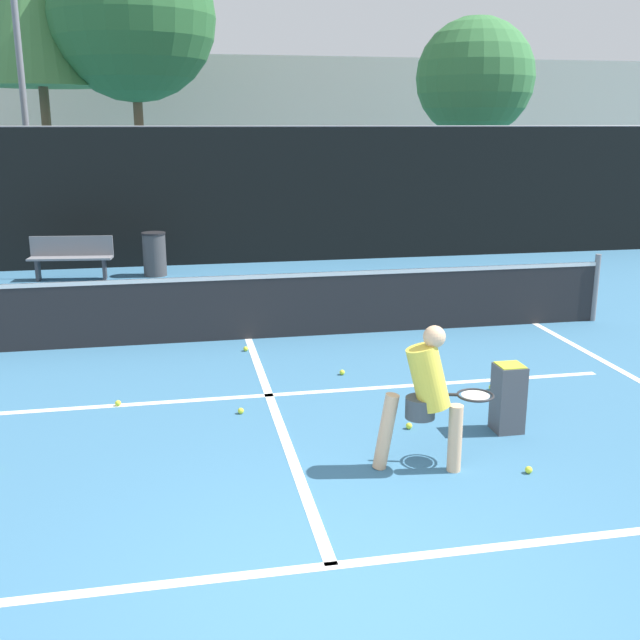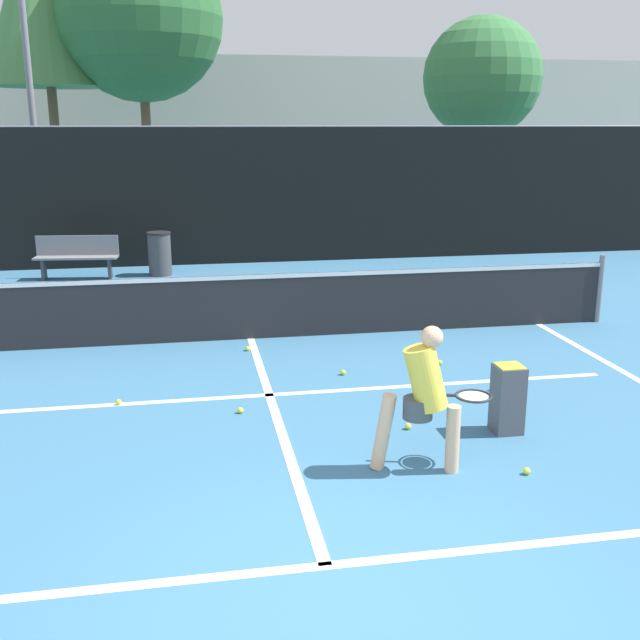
# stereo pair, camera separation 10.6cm
# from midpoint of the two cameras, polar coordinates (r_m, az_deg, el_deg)

# --- Properties ---
(ground_plane) EXTENTS (100.00, 100.00, 0.00)m
(ground_plane) POSITION_cam_midpoint_polar(r_m,az_deg,el_deg) (5.27, 1.92, -20.61)
(ground_plane) COLOR teal
(court_baseline_near) EXTENTS (11.00, 0.10, 0.01)m
(court_baseline_near) POSITION_cam_midpoint_polar(r_m,az_deg,el_deg) (5.60, 1.00, -18.21)
(court_baseline_near) COLOR white
(court_baseline_near) RESTS_ON ground
(court_service_line) EXTENTS (8.25, 0.10, 0.01)m
(court_service_line) POSITION_cam_midpoint_polar(r_m,az_deg,el_deg) (8.72, -3.54, -5.71)
(court_service_line) COLOR white
(court_service_line) RESTS_ON ground
(court_center_mark) EXTENTS (0.10, 5.89, 0.01)m
(court_center_mark) POSITION_cam_midpoint_polar(r_m,az_deg,el_deg) (8.19, -3.06, -7.08)
(court_center_mark) COLOR white
(court_center_mark) RESTS_ON ground
(net) EXTENTS (11.09, 0.09, 1.07)m
(net) POSITION_cam_midpoint_polar(r_m,az_deg,el_deg) (10.84, -5.09, 1.17)
(net) COLOR slate
(net) RESTS_ON ground
(fence_back) EXTENTS (24.00, 0.06, 3.00)m
(fence_back) POSITION_cam_midpoint_polar(r_m,az_deg,el_deg) (16.77, -7.17, 9.33)
(fence_back) COLOR black
(fence_back) RESTS_ON ground
(player_practicing) EXTENTS (1.18, 0.46, 1.36)m
(player_practicing) POSITION_cam_midpoint_polar(r_m,az_deg,el_deg) (6.72, 8.40, -5.56)
(player_practicing) COLOR #DBAD84
(player_practicing) RESTS_ON ground
(tennis_ball_scattered_1) EXTENTS (0.07, 0.07, 0.07)m
(tennis_ball_scattered_1) POSITION_cam_midpoint_polar(r_m,az_deg,el_deg) (7.09, 15.90, -11.01)
(tennis_ball_scattered_1) COLOR #D1E033
(tennis_ball_scattered_1) RESTS_ON ground
(tennis_ball_scattered_2) EXTENTS (0.07, 0.07, 0.07)m
(tennis_ball_scattered_2) POSITION_cam_midpoint_polar(r_m,az_deg,el_deg) (8.68, -14.76, -6.07)
(tennis_ball_scattered_2) COLOR #D1E033
(tennis_ball_scattered_2) RESTS_ON ground
(tennis_ball_scattered_3) EXTENTS (0.07, 0.07, 0.07)m
(tennis_ball_scattered_3) POSITION_cam_midpoint_polar(r_m,az_deg,el_deg) (10.39, -5.25, -2.17)
(tennis_ball_scattered_3) COLOR #D1E033
(tennis_ball_scattered_3) RESTS_ON ground
(tennis_ball_scattered_4) EXTENTS (0.07, 0.07, 0.07)m
(tennis_ball_scattered_4) POSITION_cam_midpoint_polar(r_m,az_deg,el_deg) (8.21, -5.71, -6.87)
(tennis_ball_scattered_4) COLOR #D1E033
(tennis_ball_scattered_4) RESTS_ON ground
(tennis_ball_scattered_5) EXTENTS (0.07, 0.07, 0.07)m
(tennis_ball_scattered_5) POSITION_cam_midpoint_polar(r_m,az_deg,el_deg) (7.82, 7.12, -8.04)
(tennis_ball_scattered_5) COLOR #D1E033
(tennis_ball_scattered_5) RESTS_ON ground
(tennis_ball_scattered_6) EXTENTS (0.07, 0.07, 0.07)m
(tennis_ball_scattered_6) POSITION_cam_midpoint_polar(r_m,az_deg,el_deg) (9.88, 9.42, -3.21)
(tennis_ball_scattered_6) COLOR #D1E033
(tennis_ball_scattered_6) RESTS_ON ground
(tennis_ball_scattered_8) EXTENTS (0.07, 0.07, 0.07)m
(tennis_ball_scattered_8) POSITION_cam_midpoint_polar(r_m,az_deg,el_deg) (9.07, 13.33, -5.07)
(tennis_ball_scattered_8) COLOR #D1E033
(tennis_ball_scattered_8) RESTS_ON ground
(tennis_ball_scattered_9) EXTENTS (0.07, 0.07, 0.07)m
(tennis_ball_scattered_9) POSITION_cam_midpoint_polar(r_m,az_deg,el_deg) (9.37, 2.10, -4.01)
(tennis_ball_scattered_9) COLOR #D1E033
(tennis_ball_scattered_9) RESTS_ON ground
(ball_hopper) EXTENTS (0.28, 0.28, 0.71)m
(ball_hopper) POSITION_cam_midpoint_polar(r_m,az_deg,el_deg) (7.83, 14.49, -5.71)
(ball_hopper) COLOR #4C4C51
(ball_hopper) RESTS_ON ground
(courtside_bench) EXTENTS (1.67, 0.56, 0.86)m
(courtside_bench) POSITION_cam_midpoint_polar(r_m,az_deg,el_deg) (15.85, -17.86, 4.69)
(courtside_bench) COLOR slate
(courtside_bench) RESTS_ON ground
(trash_bin) EXTENTS (0.49, 0.49, 0.89)m
(trash_bin) POSITION_cam_midpoint_polar(r_m,az_deg,el_deg) (15.78, -11.93, 4.97)
(trash_bin) COLOR #3F3F42
(trash_bin) RESTS_ON ground
(parked_car) EXTENTS (1.87, 4.07, 1.53)m
(parked_car) POSITION_cam_midpoint_polar(r_m,az_deg,el_deg) (19.07, -1.51, 7.52)
(parked_car) COLOR maroon
(parked_car) RESTS_ON ground
(floodlight_mast) EXTENTS (1.10, 0.24, 7.52)m
(floodlight_mast) POSITION_cam_midpoint_polar(r_m,az_deg,el_deg) (20.53, -21.35, 18.88)
(floodlight_mast) COLOR slate
(floodlight_mast) RESTS_ON ground
(tree_west) EXTENTS (3.44, 3.44, 6.05)m
(tree_west) POSITION_cam_midpoint_polar(r_m,az_deg,el_deg) (23.35, 12.39, 17.55)
(tree_west) COLOR brown
(tree_west) RESTS_ON ground
(tree_mid) EXTENTS (4.78, 4.78, 8.40)m
(tree_mid) POSITION_cam_midpoint_polar(r_m,az_deg,el_deg) (23.82, -13.41, 21.52)
(tree_mid) COLOR brown
(tree_mid) RESTS_ON ground
(building_far) EXTENTS (36.00, 2.40, 5.45)m
(building_far) POSITION_cam_midpoint_polar(r_m,az_deg,el_deg) (29.80, -8.77, 13.98)
(building_far) COLOR beige
(building_far) RESTS_ON ground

